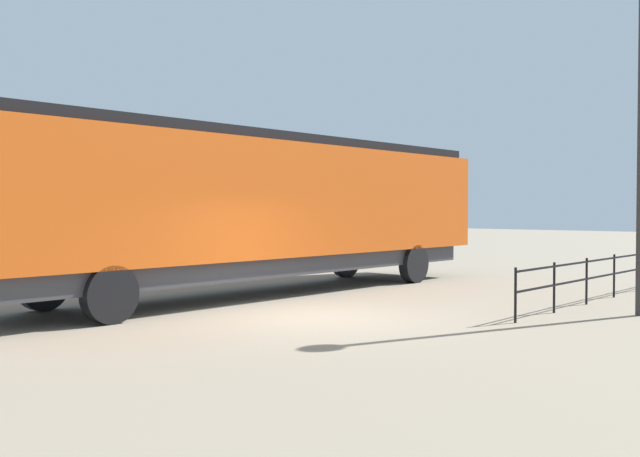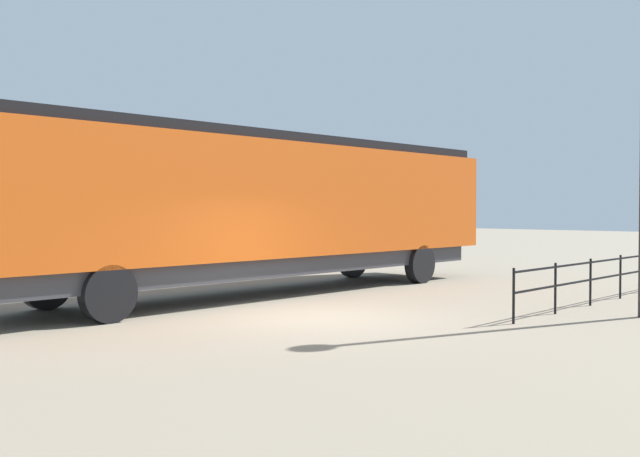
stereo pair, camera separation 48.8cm
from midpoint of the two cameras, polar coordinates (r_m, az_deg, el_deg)
name	(u,v)px [view 2 (the right image)]	position (r m, az deg, el deg)	size (l,w,h in m)	color
ground_plane	(318,318)	(14.03, 0.88, -7.20)	(120.00, 120.00, 0.00)	gray
locomotive	(277,205)	(18.20, -2.69, 1.87)	(2.88, 15.58, 3.98)	#D15114
platform_fence	(620,270)	(18.53, 23.67, -3.08)	(0.05, 10.43, 1.05)	black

